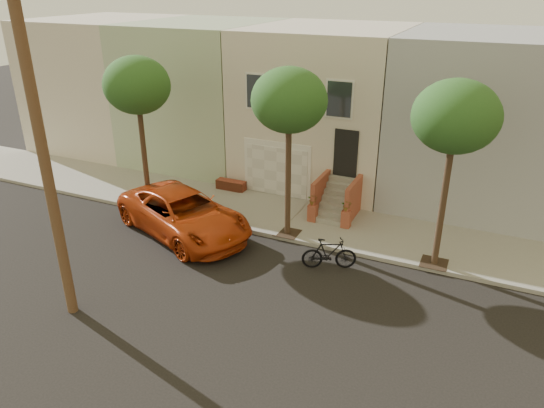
% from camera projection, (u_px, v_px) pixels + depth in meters
% --- Properties ---
extents(ground, '(90.00, 90.00, 0.00)m').
position_uv_depth(ground, '(214.00, 280.00, 16.83)').
color(ground, black).
rests_on(ground, ground).
extents(sidewalk, '(40.00, 3.70, 0.15)m').
position_uv_depth(sidewalk, '(279.00, 216.00, 21.25)').
color(sidewalk, gray).
rests_on(sidewalk, ground).
extents(house_row, '(33.10, 11.70, 7.00)m').
position_uv_depth(house_row, '(328.00, 102.00, 24.66)').
color(house_row, '#B9AD9E').
rests_on(house_row, sidewalk).
extents(tree_left, '(2.70, 2.57, 6.30)m').
position_uv_depth(tree_left, '(137.00, 86.00, 20.02)').
color(tree_left, '#2D2116').
rests_on(tree_left, sidewalk).
extents(tree_mid, '(2.70, 2.57, 6.30)m').
position_uv_depth(tree_mid, '(289.00, 101.00, 17.56)').
color(tree_mid, '#2D2116').
rests_on(tree_mid, sidewalk).
extents(tree_right, '(2.70, 2.57, 6.30)m').
position_uv_depth(tree_right, '(456.00, 118.00, 15.48)').
color(tree_right, '#2D2116').
rests_on(tree_right, sidewalk).
extents(utility_pole, '(23.60, 1.22, 10.00)m').
position_uv_depth(utility_pole, '(498.00, 222.00, 9.03)').
color(utility_pole, '#442F1F').
rests_on(utility_pole, ground).
extents(pickup_truck, '(6.69, 4.91, 1.69)m').
position_uv_depth(pickup_truck, '(184.00, 214.00, 19.60)').
color(pickup_truck, '#AB330D').
rests_on(pickup_truck, ground).
extents(motorcycle, '(1.93, 1.25, 1.13)m').
position_uv_depth(motorcycle, '(329.00, 254.00, 17.33)').
color(motorcycle, black).
rests_on(motorcycle, ground).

